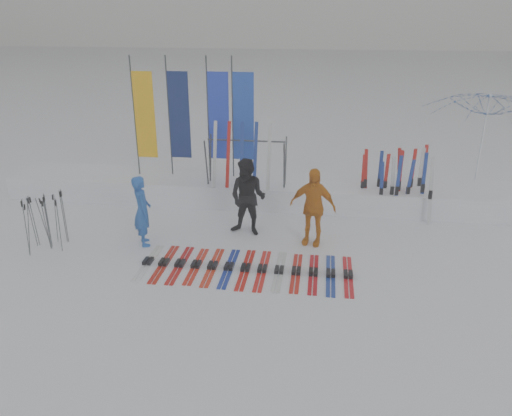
# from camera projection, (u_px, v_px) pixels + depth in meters

# --- Properties ---
(ground) EXTENTS (120.00, 120.00, 0.00)m
(ground) POSITION_uv_depth(u_px,v_px,m) (234.00, 288.00, 9.41)
(ground) COLOR white
(ground) RESTS_ON ground
(snow_bank) EXTENTS (14.00, 1.60, 0.60)m
(snow_bank) POSITION_uv_depth(u_px,v_px,m) (264.00, 191.00, 13.53)
(snow_bank) COLOR white
(snow_bank) RESTS_ON ground
(person_blue) EXTENTS (0.61, 0.69, 1.59)m
(person_blue) POSITION_uv_depth(u_px,v_px,m) (142.00, 211.00, 10.89)
(person_blue) COLOR #1D50AD
(person_blue) RESTS_ON ground
(person_black) EXTENTS (1.00, 0.86, 1.80)m
(person_black) POSITION_uv_depth(u_px,v_px,m) (248.00, 197.00, 11.37)
(person_black) COLOR black
(person_black) RESTS_ON ground
(person_yellow) EXTENTS (1.10, 0.65, 1.75)m
(person_yellow) POSITION_uv_depth(u_px,v_px,m) (313.00, 207.00, 10.89)
(person_yellow) COLOR orange
(person_yellow) RESTS_ON ground
(tent_canopy) EXTENTS (3.68, 3.73, 3.00)m
(tent_canopy) POSITION_uv_depth(u_px,v_px,m) (483.00, 146.00, 13.26)
(tent_canopy) COLOR white
(tent_canopy) RESTS_ON ground
(ski_row) EXTENTS (4.25, 1.69, 0.07)m
(ski_row) POSITION_uv_depth(u_px,v_px,m) (246.00, 268.00, 10.05)
(ski_row) COLOR silver
(ski_row) RESTS_ON ground
(pole_cluster) EXTENTS (0.77, 0.85, 1.24)m
(pole_cluster) POSITION_uv_depth(u_px,v_px,m) (46.00, 222.00, 10.81)
(pole_cluster) COLOR #595B60
(pole_cluster) RESTS_ON ground
(feather_flags) EXTENTS (3.23, 0.19, 3.20)m
(feather_flags) POSITION_uv_depth(u_px,v_px,m) (195.00, 116.00, 13.23)
(feather_flags) COLOR #383A3F
(feather_flags) RESTS_ON ground
(ski_rack) EXTENTS (2.04, 0.80, 1.23)m
(ski_rack) POSITION_uv_depth(u_px,v_px,m) (246.00, 156.00, 12.81)
(ski_rack) COLOR #383A3F
(ski_rack) RESTS_ON ground
(upright_skis) EXTENTS (1.66, 1.06, 1.69)m
(upright_skis) POSITION_uv_depth(u_px,v_px,m) (399.00, 183.00, 12.59)
(upright_skis) COLOR navy
(upright_skis) RESTS_ON ground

